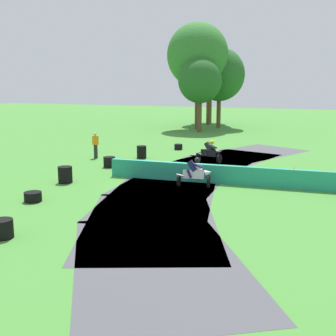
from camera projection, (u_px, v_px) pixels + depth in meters
ground_plane at (176, 180)px, 21.88m from camera, size 120.00×120.00×0.00m
track_asphalt at (197, 182)px, 21.54m from camera, size 9.34×28.15×0.01m
safety_barrier at (281, 178)px, 20.23m from camera, size 16.98×1.03×0.90m
motorcycle_lead_black at (210, 152)px, 26.36m from camera, size 1.71×0.94×1.42m
motorcycle_chase_white at (195, 173)px, 20.41m from camera, size 1.67×0.89×1.43m
tire_stack_near at (178, 147)px, 31.55m from camera, size 0.58×0.58×0.40m
tire_stack_mid_a at (142, 152)px, 27.98m from camera, size 0.60×0.60×0.80m
tire_stack_mid_b at (109, 162)px, 25.12m from camera, size 0.67×0.67×0.60m
tire_stack_far at (65, 175)px, 21.26m from camera, size 0.68×0.68×0.80m
tire_stack_extra_a at (33, 197)px, 18.00m from camera, size 0.72×0.72×0.40m
tire_stack_extra_b at (3, 229)px, 13.81m from camera, size 0.67×0.67×0.60m
track_marshal at (96, 145)px, 27.99m from camera, size 0.34×0.24×1.63m
traffic_cone at (294, 171)px, 23.01m from camera, size 0.28×0.28×0.44m
tree_far_left at (200, 80)px, 41.46m from camera, size 4.14×4.14×7.08m
tree_far_right at (198, 55)px, 43.44m from camera, size 6.06×6.06×10.51m
tree_mid_rise at (210, 80)px, 50.59m from camera, size 3.93×3.93×7.05m
tree_behind_barrier at (209, 70)px, 48.43m from camera, size 5.24×5.24×8.78m
tree_distant at (219, 75)px, 45.14m from camera, size 5.17×5.17×8.19m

